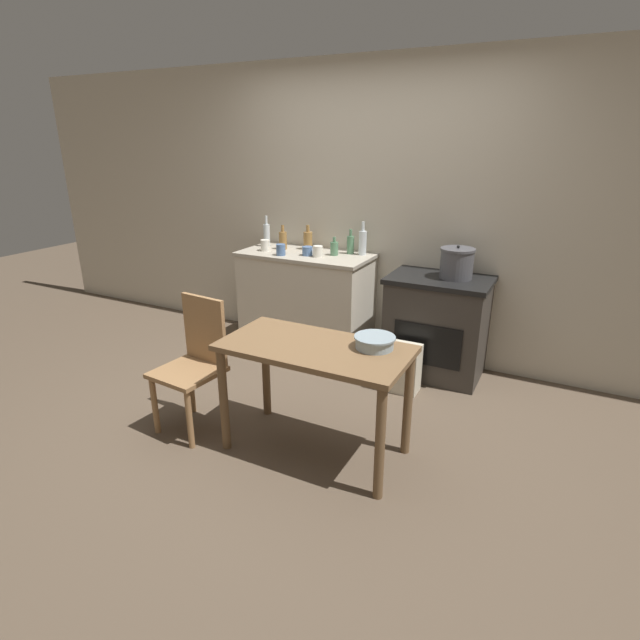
{
  "coord_description": "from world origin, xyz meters",
  "views": [
    {
      "loc": [
        1.62,
        -2.61,
        1.9
      ],
      "look_at": [
        0.0,
        0.54,
        0.6
      ],
      "focal_mm": 28.0,
      "sensor_mm": 36.0,
      "label": 1
    }
  ],
  "objects": [
    {
      "name": "flour_sack",
      "position": [
        0.58,
        0.85,
        0.2
      ],
      "size": [
        0.26,
        0.18,
        0.39
      ],
      "primitive_type": "cube",
      "color": "beige",
      "rests_on": "ground_plane"
    },
    {
      "name": "ground_plane",
      "position": [
        0.0,
        0.0,
        0.0
      ],
      "size": [
        14.0,
        14.0,
        0.0
      ],
      "primitive_type": "plane",
      "color": "brown"
    },
    {
      "name": "bottle_far_left",
      "position": [
        -0.03,
        1.42,
        1.04
      ],
      "size": [
        0.07,
        0.07,
        0.29
      ],
      "color": "silver",
      "rests_on": "counter_cabinet"
    },
    {
      "name": "chair",
      "position": [
        -0.53,
        -0.27,
        0.48
      ],
      "size": [
        0.44,
        0.44,
        0.91
      ],
      "rotation": [
        0.0,
        0.0,
        -0.09
      ],
      "color": "#997047",
      "rests_on": "ground_plane"
    },
    {
      "name": "bottle_center_left",
      "position": [
        -0.78,
        1.3,
        1.01
      ],
      "size": [
        0.07,
        0.07,
        0.22
      ],
      "color": "olive",
      "rests_on": "counter_cabinet"
    },
    {
      "name": "cup_mid_right",
      "position": [
        -0.45,
        1.18,
        0.97
      ],
      "size": [
        0.09,
        0.09,
        0.08
      ],
      "primitive_type": "cylinder",
      "color": "#4C6B99",
      "rests_on": "counter_cabinet"
    },
    {
      "name": "counter_cabinet",
      "position": [
        -0.51,
        1.26,
        0.46
      ],
      "size": [
        1.19,
        0.61,
        0.93
      ],
      "color": "beige",
      "rests_on": "ground_plane"
    },
    {
      "name": "stove",
      "position": [
        0.71,
        1.28,
        0.43
      ],
      "size": [
        0.81,
        0.57,
        0.85
      ],
      "color": "#38332D",
      "rests_on": "ground_plane"
    },
    {
      "name": "bottle_center_right",
      "position": [
        -0.98,
        1.34,
        1.04
      ],
      "size": [
        0.06,
        0.06,
        0.29
      ],
      "color": "silver",
      "rests_on": "counter_cabinet"
    },
    {
      "name": "wall_back",
      "position": [
        0.0,
        1.58,
        1.27
      ],
      "size": [
        8.0,
        0.07,
        2.55
      ],
      "color": "beige",
      "rests_on": "ground_plane"
    },
    {
      "name": "cup_end_right",
      "position": [
        -0.66,
        1.07,
        0.98
      ],
      "size": [
        0.08,
        0.08,
        0.1
      ],
      "primitive_type": "cylinder",
      "color": "#4C6B99",
      "rests_on": "counter_cabinet"
    },
    {
      "name": "bottle_left",
      "position": [
        -0.57,
        1.41,
        1.01
      ],
      "size": [
        0.08,
        0.08,
        0.22
      ],
      "color": "olive",
      "rests_on": "counter_cabinet"
    },
    {
      "name": "cup_right",
      "position": [
        -0.89,
        1.17,
        0.98
      ],
      "size": [
        0.08,
        0.08,
        0.1
      ],
      "primitive_type": "cylinder",
      "color": "silver",
      "rests_on": "counter_cabinet"
    },
    {
      "name": "bottle_mid_left",
      "position": [
        -0.14,
        1.41,
        1.01
      ],
      "size": [
        0.06,
        0.06,
        0.22
      ],
      "color": "#517F5B",
      "rests_on": "counter_cabinet"
    },
    {
      "name": "work_table",
      "position": [
        0.34,
        -0.18,
        0.61
      ],
      "size": [
        1.14,
        0.58,
        0.73
      ],
      "color": "brown",
      "rests_on": "ground_plane"
    },
    {
      "name": "bottle_center",
      "position": [
        -0.25,
        1.29,
        0.99
      ],
      "size": [
        0.07,
        0.07,
        0.16
      ],
      "color": "#517F5B",
      "rests_on": "counter_cabinet"
    },
    {
      "name": "stock_pot",
      "position": [
        0.82,
        1.32,
        0.97
      ],
      "size": [
        0.27,
        0.27,
        0.26
      ],
      "color": "#4C4C51",
      "rests_on": "stove"
    },
    {
      "name": "cup_far_right",
      "position": [
        -0.34,
        1.17,
        0.98
      ],
      "size": [
        0.08,
        0.08,
        0.1
      ],
      "primitive_type": "cylinder",
      "color": "silver",
      "rests_on": "counter_cabinet"
    },
    {
      "name": "mixing_bowl_large",
      "position": [
        0.67,
        -0.05,
        0.77
      ],
      "size": [
        0.24,
        0.24,
        0.07
      ],
      "color": "#93A8B2",
      "rests_on": "work_table"
    }
  ]
}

